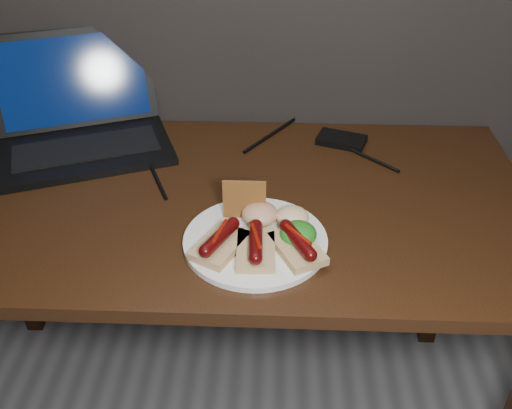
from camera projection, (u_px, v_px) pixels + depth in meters
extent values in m
cube|color=#331B0C|center=(209.00, 201.00, 1.24)|extent=(1.40, 0.70, 0.03)
cube|color=#331B0C|center=(12.00, 242.00, 1.72)|extent=(0.05, 0.05, 0.72)
cube|color=#331B0C|center=(445.00, 253.00, 1.68)|extent=(0.05, 0.05, 0.72)
cube|color=black|center=(87.00, 152.00, 1.37)|extent=(0.46, 0.37, 0.02)
cube|color=black|center=(86.00, 148.00, 1.36)|extent=(0.36, 0.24, 0.00)
cube|color=black|center=(72.00, 79.00, 1.42)|extent=(0.40, 0.23, 0.23)
cube|color=#082350|center=(72.00, 79.00, 1.42)|extent=(0.36, 0.20, 0.20)
cube|color=black|center=(342.00, 140.00, 1.42)|extent=(0.13, 0.11, 0.02)
cylinder|color=black|center=(156.00, 178.00, 1.28)|extent=(0.08, 0.17, 0.01)
cylinder|color=black|center=(270.00, 135.00, 1.45)|extent=(0.13, 0.19, 0.01)
cylinder|color=black|center=(374.00, 160.00, 1.35)|extent=(0.11, 0.10, 0.01)
cylinder|color=black|center=(3.00, 171.00, 1.31)|extent=(0.06, 0.20, 0.01)
cylinder|color=white|center=(255.00, 241.00, 1.09)|extent=(0.35, 0.35, 0.01)
cube|color=#D4B37D|center=(220.00, 246.00, 1.06)|extent=(0.11, 0.13, 0.02)
cylinder|color=#530509|center=(220.00, 237.00, 1.05)|extent=(0.07, 0.10, 0.02)
sphere|color=#530509|center=(205.00, 251.00, 1.01)|extent=(0.03, 0.02, 0.02)
sphere|color=#530509|center=(233.00, 223.00, 1.08)|extent=(0.02, 0.02, 0.02)
cylinder|color=#710F05|center=(219.00, 232.00, 1.04)|extent=(0.03, 0.07, 0.01)
cube|color=#D4B37D|center=(256.00, 250.00, 1.05)|extent=(0.07, 0.12, 0.02)
cylinder|color=#530509|center=(256.00, 241.00, 1.04)|extent=(0.03, 0.10, 0.02)
sphere|color=#530509|center=(256.00, 258.00, 1.00)|extent=(0.02, 0.02, 0.02)
sphere|color=#530509|center=(256.00, 226.00, 1.08)|extent=(0.02, 0.02, 0.02)
cylinder|color=#710F05|center=(256.00, 236.00, 1.03)|extent=(0.02, 0.07, 0.01)
cube|color=#D4B37D|center=(297.00, 249.00, 1.05)|extent=(0.11, 0.13, 0.02)
cylinder|color=#530509|center=(298.00, 240.00, 1.04)|extent=(0.07, 0.10, 0.02)
sphere|color=#530509|center=(310.00, 255.00, 1.00)|extent=(0.03, 0.02, 0.02)
sphere|color=#530509|center=(286.00, 226.00, 1.08)|extent=(0.03, 0.02, 0.02)
cylinder|color=#710F05|center=(298.00, 234.00, 1.03)|extent=(0.05, 0.06, 0.01)
cube|color=#A35E2C|center=(244.00, 200.00, 1.12)|extent=(0.09, 0.01, 0.08)
ellipsoid|color=#185310|center=(298.00, 234.00, 1.07)|extent=(0.07, 0.07, 0.04)
ellipsoid|color=maroon|center=(260.00, 214.00, 1.12)|extent=(0.07, 0.07, 0.04)
ellipsoid|color=beige|center=(293.00, 217.00, 1.12)|extent=(0.06, 0.06, 0.04)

